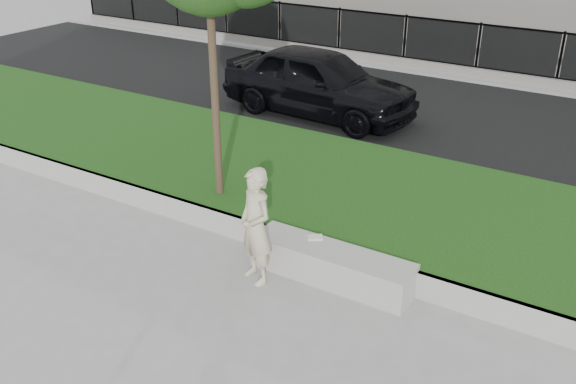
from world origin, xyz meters
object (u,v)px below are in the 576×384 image
Objects in this scene: stone_bench at (332,265)px; car_dark at (319,82)px; man at (256,227)px; book at (315,237)px.

stone_bench is 0.50× the size of car_dark.
car_dark is (-2.71, 6.64, -0.00)m from man.
man is 7.17m from car_dark.
stone_bench is at bearing 55.94° from man.
man is 0.36× the size of car_dark.
book is at bearing -147.52° from car_dark.
book reaches higher than stone_bench.
man is (-0.91, -0.55, 0.61)m from stone_bench.
book is 0.05× the size of car_dark.
car_dark is at bearing 83.65° from book.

